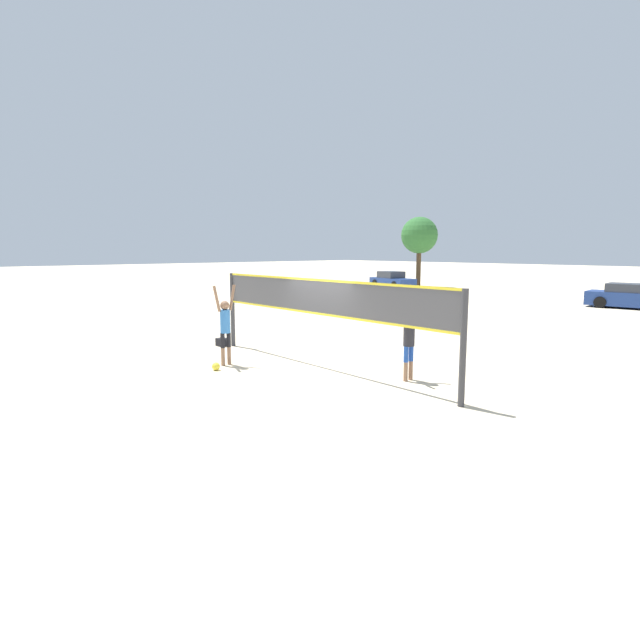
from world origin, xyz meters
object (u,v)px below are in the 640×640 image
(player_spiker, at_px, (225,323))
(volleyball, at_px, (216,366))
(volleyball_net, at_px, (320,306))
(gear_bag, at_px, (222,342))
(parked_car_near, at_px, (631,297))
(parked_car_mid, at_px, (392,280))
(tree_left_cluster, at_px, (419,236))
(player_blocker, at_px, (409,336))

(player_spiker, height_order, volleyball, player_spiker)
(volleyball, bearing_deg, volleyball_net, 51.47)
(player_spiker, height_order, gear_bag, player_spiker)
(parked_car_near, relative_size, parked_car_mid, 0.99)
(volleyball, height_order, gear_bag, gear_bag)
(parked_car_near, bearing_deg, tree_left_cluster, 158.37)
(parked_car_near, bearing_deg, player_blocker, -93.89)
(volleyball, distance_m, parked_car_mid, 31.12)
(volleyball_net, relative_size, gear_bag, 23.37)
(player_blocker, xyz_separation_m, gear_bag, (-7.01, -1.13, -1.00))
(volleyball_net, xyz_separation_m, player_spiker, (-2.12, -1.67, -0.54))
(gear_bag, bearing_deg, parked_car_mid, 118.39)
(player_blocker, distance_m, volleyball, 5.23)
(player_blocker, distance_m, parked_car_mid, 31.08)
(gear_bag, bearing_deg, parked_car_near, 76.19)
(gear_bag, bearing_deg, player_blocker, 9.13)
(parked_car_mid, bearing_deg, volleyball_net, -41.45)
(volleyball, bearing_deg, gear_bag, 146.42)
(player_spiker, distance_m, parked_car_near, 24.14)
(parked_car_near, bearing_deg, player_spiker, -104.98)
(player_spiker, height_order, player_blocker, player_spiker)
(player_spiker, height_order, tree_left_cluster, tree_left_cluster)
(volleyball_net, bearing_deg, player_blocker, 19.51)
(player_spiker, bearing_deg, tree_left_cluster, 27.62)
(volleyball, distance_m, tree_left_cluster, 32.91)
(tree_left_cluster, bearing_deg, player_spiker, -62.38)
(volleyball, distance_m, gear_bag, 3.47)
(volleyball_net, height_order, volleyball, volleyball_net)
(parked_car_mid, bearing_deg, tree_left_cluster, 78.40)
(player_spiker, relative_size, volleyball, 10.53)
(player_spiker, bearing_deg, parked_car_mid, 31.34)
(gear_bag, xyz_separation_m, parked_car_near, (5.55, 22.57, 0.49))
(parked_car_mid, bearing_deg, gear_bag, -49.48)
(player_spiker, distance_m, player_blocker, 5.14)
(gear_bag, bearing_deg, tree_left_cluster, 114.52)
(player_blocker, bearing_deg, gear_bag, -80.87)
(parked_car_near, xyz_separation_m, parked_car_mid, (-18.86, 2.07, -0.01))
(gear_bag, distance_m, parked_car_near, 23.24)
(volleyball, relative_size, tree_left_cluster, 0.04)
(volleyball, bearing_deg, tree_left_cluster, 117.74)
(volleyball, xyz_separation_m, parked_car_near, (2.66, 24.48, 0.52))
(player_blocker, xyz_separation_m, volleyball, (-4.12, -3.05, -1.03))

